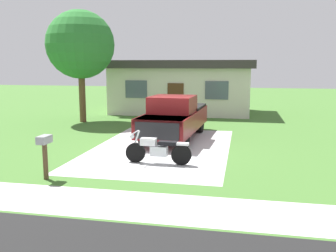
{
  "coord_description": "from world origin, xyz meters",
  "views": [
    {
      "loc": [
        3.06,
        -13.88,
        3.22
      ],
      "look_at": [
        0.28,
        -0.13,
        0.9
      ],
      "focal_mm": 39.69,
      "sensor_mm": 36.0,
      "label": 1
    }
  ],
  "objects_px": {
    "motorcycle": "(158,150)",
    "pickup_truck": "(175,117)",
    "mailbox": "(45,146)",
    "shade_tree": "(80,45)",
    "neighbor_house": "(182,86)"
  },
  "relations": [
    {
      "from": "motorcycle",
      "to": "pickup_truck",
      "type": "xyz_separation_m",
      "value": [
        -0.22,
        4.39,
        0.48
      ]
    },
    {
      "from": "pickup_truck",
      "to": "mailbox",
      "type": "bearing_deg",
      "value": -110.61
    },
    {
      "from": "mailbox",
      "to": "shade_tree",
      "type": "height_order",
      "value": "shade_tree"
    },
    {
      "from": "motorcycle",
      "to": "pickup_truck",
      "type": "distance_m",
      "value": 4.43
    },
    {
      "from": "pickup_truck",
      "to": "shade_tree",
      "type": "bearing_deg",
      "value": 148.94
    },
    {
      "from": "motorcycle",
      "to": "pickup_truck",
      "type": "relative_size",
      "value": 0.39
    },
    {
      "from": "mailbox",
      "to": "neighbor_house",
      "type": "xyz_separation_m",
      "value": [
        1.34,
        15.76,
        0.81
      ]
    },
    {
      "from": "shade_tree",
      "to": "neighbor_house",
      "type": "distance_m",
      "value": 7.72
    },
    {
      "from": "pickup_truck",
      "to": "shade_tree",
      "type": "xyz_separation_m",
      "value": [
        -5.99,
        3.61,
        3.35
      ]
    },
    {
      "from": "motorcycle",
      "to": "neighbor_house",
      "type": "xyz_separation_m",
      "value": [
        -1.39,
        13.48,
        1.32
      ]
    },
    {
      "from": "neighbor_house",
      "to": "motorcycle",
      "type": "bearing_deg",
      "value": -84.11
    },
    {
      "from": "mailbox",
      "to": "pickup_truck",
      "type": "bearing_deg",
      "value": 69.39
    },
    {
      "from": "neighbor_house",
      "to": "shade_tree",
      "type": "bearing_deg",
      "value": -131.39
    },
    {
      "from": "motorcycle",
      "to": "neighbor_house",
      "type": "distance_m",
      "value": 13.62
    },
    {
      "from": "mailbox",
      "to": "neighbor_house",
      "type": "bearing_deg",
      "value": 85.14
    }
  ]
}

